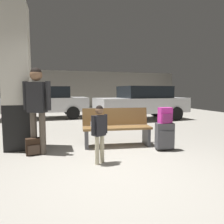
% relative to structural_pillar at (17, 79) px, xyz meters
% --- Properties ---
extents(ground_plane, '(18.00, 18.00, 0.10)m').
position_rel_structural_pillar_xyz_m(ground_plane, '(1.73, 1.94, -1.61)').
color(ground_plane, gray).
extents(garage_back_wall, '(18.00, 0.12, 2.80)m').
position_rel_structural_pillar_xyz_m(garage_back_wall, '(1.73, 10.80, -0.16)').
color(garage_back_wall, gray).
rests_on(garage_back_wall, ground_plane).
extents(structural_pillar, '(0.57, 0.57, 3.15)m').
position_rel_structural_pillar_xyz_m(structural_pillar, '(0.00, 0.00, 0.00)').
color(structural_pillar, black).
rests_on(structural_pillar, ground_plane).
extents(bench, '(1.65, 0.72, 0.89)m').
position_rel_structural_pillar_xyz_m(bench, '(2.19, -0.37, -1.12)').
color(bench, brown).
rests_on(bench, ground_plane).
extents(suitcase, '(0.41, 0.28, 0.60)m').
position_rel_structural_pillar_xyz_m(suitcase, '(3.08, -1.06, -1.24)').
color(suitcase, '#4C4C51').
rests_on(suitcase, ground_plane).
extents(backpack_bright, '(0.28, 0.19, 0.34)m').
position_rel_structural_pillar_xyz_m(backpack_bright, '(3.08, -1.06, -0.79)').
color(backpack_bright, '#D833A5').
rests_on(backpack_bright, suitcase).
extents(child, '(0.32, 0.21, 1.05)m').
position_rel_structural_pillar_xyz_m(child, '(1.52, -1.47, -0.92)').
color(child, beige).
rests_on(child, ground_plane).
extents(adult, '(0.55, 0.35, 1.77)m').
position_rel_structural_pillar_xyz_m(adult, '(0.44, -0.55, -0.47)').
color(adult, brown).
rests_on(adult, ground_plane).
extents(backpack_dark_floor, '(0.31, 0.24, 0.34)m').
position_rel_structural_pillar_xyz_m(backpack_dark_floor, '(0.33, -0.59, -1.40)').
color(backpack_dark_floor, black).
rests_on(backpack_dark_floor, ground_plane).
extents(parked_car_near, '(4.22, 2.05, 1.51)m').
position_rel_structural_pillar_xyz_m(parked_car_near, '(4.63, 3.51, -0.76)').
color(parked_car_near, silver).
rests_on(parked_car_near, ground_plane).
extents(parked_car_far, '(4.13, 1.87, 1.51)m').
position_rel_structural_pillar_xyz_m(parked_car_far, '(0.36, 5.20, -0.76)').
color(parked_car_far, silver).
rests_on(parked_car_far, ground_plane).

